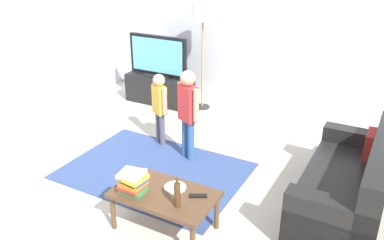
# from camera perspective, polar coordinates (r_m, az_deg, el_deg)

# --- Properties ---
(ground) EXTENTS (7.80, 7.80, 0.00)m
(ground) POSITION_cam_1_polar(r_m,az_deg,el_deg) (4.79, -3.51, -9.69)
(ground) COLOR beige
(wall_back) EXTENTS (6.00, 0.12, 2.70)m
(wall_back) POSITION_cam_1_polar(r_m,az_deg,el_deg) (6.84, 9.98, 12.60)
(wall_back) COLOR silver
(wall_back) RESTS_ON ground
(area_rug) EXTENTS (2.20, 1.60, 0.01)m
(area_rug) POSITION_cam_1_polar(r_m,az_deg,el_deg) (5.15, -5.32, -7.11)
(area_rug) COLOR #33477A
(area_rug) RESTS_ON ground
(tv_stand) EXTENTS (1.20, 0.44, 0.50)m
(tv_stand) POSITION_cam_1_polar(r_m,az_deg,el_deg) (7.20, -4.58, 4.31)
(tv_stand) COLOR black
(tv_stand) RESTS_ON ground
(tv) EXTENTS (1.10, 0.28, 0.71)m
(tv) POSITION_cam_1_polar(r_m,az_deg,el_deg) (7.01, -4.83, 8.92)
(tv) COLOR black
(tv) RESTS_ON tv_stand
(couch) EXTENTS (0.80, 1.80, 0.86)m
(couch) POSITION_cam_1_polar(r_m,az_deg,el_deg) (4.60, 21.64, -8.86)
(couch) COLOR black
(couch) RESTS_ON ground
(floor_lamp) EXTENTS (0.36, 0.36, 1.78)m
(floor_lamp) POSITION_cam_1_polar(r_m,az_deg,el_deg) (6.62, 1.54, 14.29)
(floor_lamp) COLOR #262626
(floor_lamp) RESTS_ON ground
(child_near_tv) EXTENTS (0.31, 0.21, 1.03)m
(child_near_tv) POSITION_cam_1_polar(r_m,az_deg,el_deg) (5.56, -4.61, 2.42)
(child_near_tv) COLOR #4C4C59
(child_near_tv) RESTS_ON ground
(child_center) EXTENTS (0.37, 0.24, 1.21)m
(child_center) POSITION_cam_1_polar(r_m,az_deg,el_deg) (5.11, -0.58, 1.82)
(child_center) COLOR #33598C
(child_center) RESTS_ON ground
(coffee_table) EXTENTS (1.00, 0.60, 0.42)m
(coffee_table) POSITION_cam_1_polar(r_m,az_deg,el_deg) (4.01, -3.91, -10.78)
(coffee_table) COLOR #513823
(coffee_table) RESTS_ON ground
(book_stack) EXTENTS (0.28, 0.25, 0.21)m
(book_stack) POSITION_cam_1_polar(r_m,az_deg,el_deg) (3.98, -8.38, -8.61)
(book_stack) COLOR #388C4C
(book_stack) RESTS_ON coffee_table
(bottle) EXTENTS (0.06, 0.06, 0.30)m
(bottle) POSITION_cam_1_polar(r_m,az_deg,el_deg) (3.73, -2.09, -10.42)
(bottle) COLOR #4C3319
(bottle) RESTS_ON coffee_table
(tv_remote) EXTENTS (0.17, 0.12, 0.02)m
(tv_remote) POSITION_cam_1_polar(r_m,az_deg,el_deg) (3.91, 0.89, -10.65)
(tv_remote) COLOR black
(tv_remote) RESTS_ON coffee_table
(soda_can) EXTENTS (0.07, 0.07, 0.12)m
(soda_can) POSITION_cam_1_polar(r_m,az_deg,el_deg) (4.16, -6.73, -7.68)
(soda_can) COLOR silver
(soda_can) RESTS_ON coffee_table
(plate) EXTENTS (0.22, 0.22, 0.02)m
(plate) POSITION_cam_1_polar(r_m,az_deg,el_deg) (4.04, -2.40, -9.48)
(plate) COLOR white
(plate) RESTS_ON coffee_table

